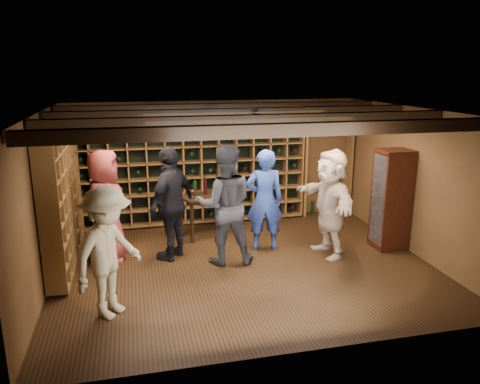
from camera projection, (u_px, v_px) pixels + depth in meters
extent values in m
plane|color=black|center=(244.00, 265.00, 7.67)|extent=(6.00, 6.00, 0.00)
plane|color=brown|center=(216.00, 162.00, 9.70)|extent=(6.00, 0.00, 6.00)
plane|color=brown|center=(299.00, 250.00, 5.00)|extent=(6.00, 0.00, 6.00)
plane|color=brown|center=(41.00, 204.00, 6.69)|extent=(0.00, 5.00, 5.00)
plane|color=brown|center=(414.00, 182.00, 8.01)|extent=(0.00, 5.00, 5.00)
plane|color=black|center=(245.00, 112.00, 7.03)|extent=(6.00, 6.00, 0.00)
cube|color=black|center=(276.00, 130.00, 5.54)|extent=(5.90, 0.18, 0.16)
cube|color=black|center=(253.00, 120.00, 6.58)|extent=(5.90, 0.18, 0.16)
cube|color=black|center=(236.00, 113.00, 7.61)|extent=(5.90, 0.18, 0.16)
cube|color=black|center=(223.00, 108.00, 8.65)|extent=(5.90, 0.18, 0.16)
cylinder|color=black|center=(165.00, 121.00, 6.79)|extent=(0.10, 0.10, 0.10)
cylinder|color=black|center=(257.00, 116.00, 7.50)|extent=(0.10, 0.10, 0.10)
cylinder|color=black|center=(339.00, 119.00, 7.08)|extent=(0.10, 0.10, 0.10)
cylinder|color=black|center=(217.00, 112.00, 8.14)|extent=(0.10, 0.10, 0.10)
cube|color=brown|center=(192.00, 169.00, 9.45)|extent=(4.65, 0.30, 2.20)
cube|color=black|center=(192.00, 169.00, 9.45)|extent=(4.56, 0.02, 2.16)
cube|color=brown|center=(62.00, 195.00, 7.53)|extent=(0.30, 2.65, 2.20)
cube|color=black|center=(62.00, 195.00, 7.53)|extent=(0.29, 0.02, 2.16)
cube|color=brown|center=(329.00, 130.00, 9.91)|extent=(1.15, 0.32, 0.04)
cube|color=brown|center=(349.00, 172.00, 10.26)|extent=(0.05, 0.28, 1.85)
cube|color=brown|center=(304.00, 174.00, 10.03)|extent=(0.05, 0.28, 1.85)
cube|color=tan|center=(311.00, 125.00, 9.79)|extent=(0.40, 0.30, 0.20)
cube|color=tan|center=(331.00, 125.00, 9.89)|extent=(0.40, 0.30, 0.20)
cube|color=tan|center=(346.00, 124.00, 9.96)|extent=(0.40, 0.30, 0.20)
cube|color=black|center=(388.00, 244.00, 8.45)|extent=(0.55, 0.50, 0.10)
cube|color=black|center=(392.00, 199.00, 8.23)|extent=(0.55, 0.50, 1.70)
cube|color=white|center=(378.00, 200.00, 8.17)|extent=(0.01, 0.46, 1.60)
cube|color=black|center=(392.00, 199.00, 8.23)|extent=(0.50, 0.44, 0.02)
sphere|color=#59260C|center=(391.00, 194.00, 8.20)|extent=(0.18, 0.18, 0.18)
imported|color=navy|center=(264.00, 200.00, 8.16)|extent=(0.72, 0.53, 1.80)
imported|color=black|center=(225.00, 205.00, 7.57)|extent=(1.03, 0.84, 1.97)
imported|color=maroon|center=(106.00, 206.00, 7.65)|extent=(0.67, 0.97, 1.88)
imported|color=black|center=(172.00, 204.00, 7.75)|extent=(1.07, 1.17, 1.91)
imported|color=tan|center=(108.00, 252.00, 5.94)|extent=(1.21, 1.28, 1.73)
imported|color=tan|center=(330.00, 203.00, 7.90)|extent=(0.69, 1.75, 1.85)
cube|color=black|center=(209.00, 196.00, 8.90)|extent=(1.19, 0.88, 0.04)
cube|color=black|center=(192.00, 223.00, 8.55)|extent=(0.07, 0.07, 0.77)
cube|color=black|center=(236.00, 214.00, 9.09)|extent=(0.07, 0.07, 0.77)
cube|color=black|center=(181.00, 217.00, 8.91)|extent=(0.07, 0.07, 0.77)
cube|color=black|center=(224.00, 209.00, 9.44)|extent=(0.07, 0.07, 0.77)
cylinder|color=black|center=(195.00, 189.00, 8.74)|extent=(0.07, 0.07, 0.28)
cylinder|color=black|center=(205.00, 187.00, 8.86)|extent=(0.07, 0.07, 0.28)
cylinder|color=black|center=(217.00, 185.00, 9.01)|extent=(0.07, 0.07, 0.28)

